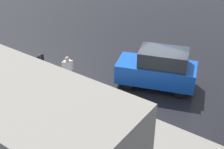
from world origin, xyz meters
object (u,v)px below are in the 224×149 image
Objects in this scene: pedestrian at (68,69)px; sign_post at (42,71)px; moving_hatchback at (158,69)px; fire_hydrant at (73,85)px.

pedestrian is 0.68× the size of sign_post.
moving_hatchback is at bearing -132.48° from sign_post.
pedestrian is (0.63, -0.40, 0.56)m from fire_hydrant.
fire_hydrant is 1.85m from sign_post.
moving_hatchback reaches higher than fire_hydrant.
pedestrian is (3.76, 2.51, -0.07)m from moving_hatchback.
sign_post reaches higher than fire_hydrant.
moving_hatchback is at bearing -146.33° from pedestrian.
moving_hatchback reaches higher than pedestrian.
sign_post is at bearing 61.73° from fire_hydrant.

